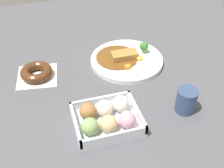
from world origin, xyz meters
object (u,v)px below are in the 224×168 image
Objects in this scene: curry_plate at (126,59)px; donut_box at (107,117)px; coffee_mug at (186,101)px; chocolate_ring_donut at (36,72)px.

curry_plate is 0.34m from donut_box.
coffee_mug reaches higher than curry_plate.
curry_plate reaches higher than chocolate_ring_donut.
donut_box is 0.35m from chocolate_ring_donut.
coffee_mug is (-0.44, 0.31, 0.02)m from chocolate_ring_donut.
donut_box is at bearing -2.57° from coffee_mug.
donut_box reaches higher than chocolate_ring_donut.
donut_box is 2.48× the size of coffee_mug.
donut_box is at bearing 121.35° from chocolate_ring_donut.
curry_plate is 0.35m from chocolate_ring_donut.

